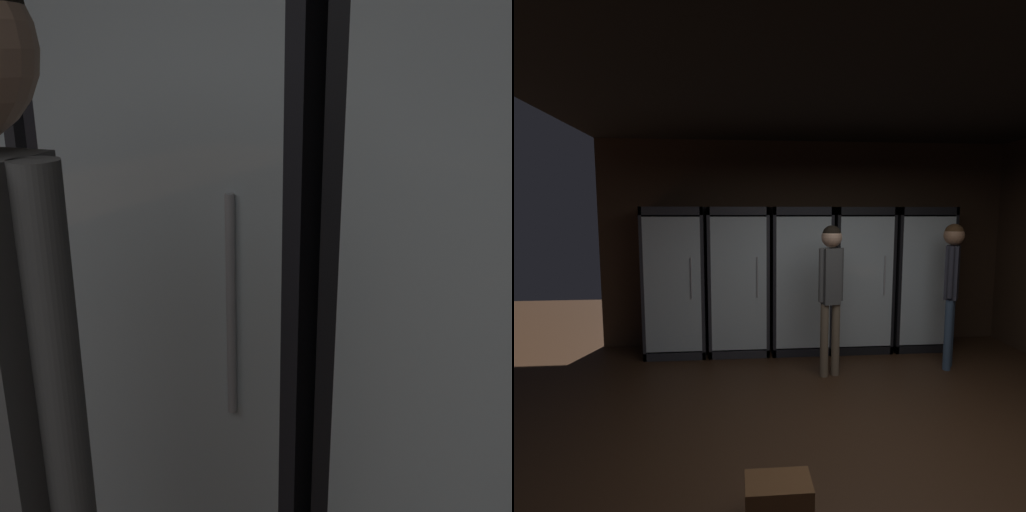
# 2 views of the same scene
# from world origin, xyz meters

# --- Properties ---
(wall_back) EXTENTS (6.00, 0.06, 2.80)m
(wall_back) POSITION_xyz_m (0.00, 3.03, 1.40)
(wall_back) COLOR #382619
(wall_back) RESTS_ON ground
(cooler_left) EXTENTS (0.76, 0.60, 1.91)m
(cooler_left) POSITION_xyz_m (-1.14, 2.74, 0.93)
(cooler_left) COLOR #2B2B30
(cooler_left) RESTS_ON ground
(cooler_center) EXTENTS (0.76, 0.60, 1.91)m
(cooler_center) POSITION_xyz_m (-0.34, 2.74, 0.94)
(cooler_center) COLOR black
(cooler_center) RESTS_ON ground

